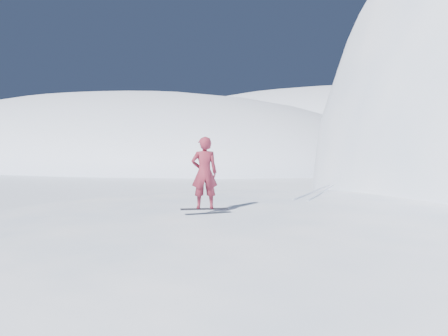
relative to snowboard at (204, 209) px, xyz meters
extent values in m
plane|color=white|center=(1.81, 0.86, -2.41)|extent=(400.00, 400.00, 0.00)
ellipsoid|color=white|center=(2.81, 3.86, -2.41)|extent=(36.00, 28.00, 4.80)
ellipsoid|color=white|center=(-68.19, 60.86, -2.41)|extent=(120.00, 70.00, 28.00)
ellipsoid|color=white|center=(-38.19, 110.86, -2.41)|extent=(140.00, 90.00, 36.00)
ellipsoid|color=white|center=(-2.19, -1.14, -2.41)|extent=(6.00, 5.40, 0.80)
ellipsoid|color=white|center=(-0.19, 6.86, -2.41)|extent=(7.00, 6.30, 1.00)
cube|color=black|center=(0.00, 0.00, 0.00)|extent=(1.17, 1.04, 0.02)
imported|color=maroon|center=(0.00, 0.00, 1.00)|extent=(0.86, 0.83, 1.98)
ellipsoid|color=white|center=(-63.40, 43.15, -2.41)|extent=(9.73, 7.78, 6.81)
cube|color=silver|center=(0.59, 6.38, 0.01)|extent=(1.08, 5.92, 0.04)
cube|color=silver|center=(0.93, 6.38, 0.01)|extent=(1.39, 5.86, 0.04)
camera|label=1|loc=(7.87, -11.22, 1.85)|focal=40.00mm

